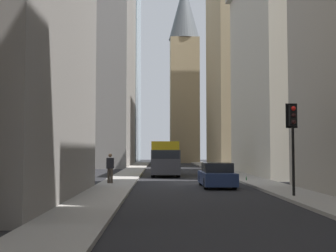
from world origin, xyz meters
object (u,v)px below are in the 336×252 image
at_px(pedestrian, 110,167).
at_px(discarded_bottle, 246,179).
at_px(traffic_light_foreground, 293,127).
at_px(sedan_navy, 217,176).
at_px(delivery_truck, 165,158).

distance_m(pedestrian, discarded_bottle, 9.00).
xyz_separation_m(pedestrian, discarded_bottle, (2.05, -8.72, -0.87)).
bearing_deg(traffic_light_foreground, sedan_navy, 23.49).
bearing_deg(delivery_truck, pedestrian, 160.04).
xyz_separation_m(delivery_truck, discarded_bottle, (-7.56, -5.23, -1.21)).
relative_size(delivery_truck, pedestrian, 3.62).
relative_size(sedan_navy, traffic_light_foreground, 1.06).
distance_m(sedan_navy, discarded_bottle, 4.26).
xyz_separation_m(traffic_light_foreground, discarded_bottle, (9.39, 0.14, -2.89)).
distance_m(delivery_truck, discarded_bottle, 9.27).
height_order(traffic_light_foreground, pedestrian, traffic_light_foreground).
relative_size(traffic_light_foreground, discarded_bottle, 15.10).
height_order(delivery_truck, traffic_light_foreground, traffic_light_foreground).
bearing_deg(sedan_navy, traffic_light_foreground, -156.51).
height_order(sedan_navy, discarded_bottle, sedan_navy).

